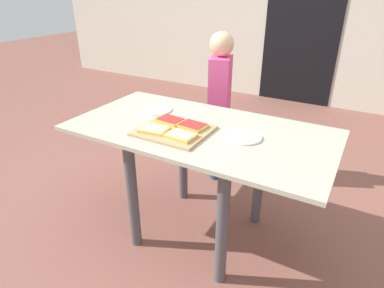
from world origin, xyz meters
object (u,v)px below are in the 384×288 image
(plate_white_left, at_px, (156,110))
(child_left, at_px, (220,98))
(cutting_board, at_px, (174,131))
(pizza_slice_near_right, at_px, (181,135))
(pizza_slice_far_left, at_px, (170,120))
(pizza_slice_far_right, at_px, (193,126))
(plate_white_right, at_px, (243,137))
(pizza_slice_near_left, at_px, (154,129))
(dining_table, at_px, (200,148))

(plate_white_left, relative_size, child_left, 0.17)
(cutting_board, height_order, plate_white_left, cutting_board)
(pizza_slice_near_right, bearing_deg, pizza_slice_far_left, 137.10)
(pizza_slice_far_right, relative_size, pizza_slice_near_right, 1.03)
(plate_white_right, height_order, child_left, child_left)
(pizza_slice_far_right, relative_size, plate_white_left, 0.84)
(pizza_slice_near_left, relative_size, plate_white_left, 0.85)
(pizza_slice_near_left, relative_size, child_left, 0.14)
(pizza_slice_near_right, bearing_deg, cutting_board, 142.40)
(cutting_board, distance_m, pizza_slice_near_right, 0.11)
(dining_table, height_order, cutting_board, cutting_board)
(pizza_slice_near_left, distance_m, pizza_slice_far_left, 0.15)
(child_left, bearing_deg, pizza_slice_far_right, -76.13)
(pizza_slice_far_right, bearing_deg, pizza_slice_near_right, -85.63)
(dining_table, distance_m, cutting_board, 0.19)
(dining_table, xyz_separation_m, cutting_board, (-0.10, -0.11, 0.13))
(plate_white_left, bearing_deg, dining_table, -16.80)
(cutting_board, xyz_separation_m, plate_white_right, (0.35, 0.11, -0.00))
(dining_table, xyz_separation_m, pizza_slice_far_right, (-0.02, -0.04, 0.14))
(cutting_board, xyz_separation_m, pizza_slice_near_right, (0.08, -0.06, 0.02))
(dining_table, distance_m, pizza_slice_near_left, 0.29)
(dining_table, distance_m, child_left, 0.72)
(pizza_slice_near_right, bearing_deg, pizza_slice_near_left, -178.60)
(pizza_slice_far_right, height_order, pizza_slice_near_right, same)
(dining_table, relative_size, plate_white_right, 7.64)
(pizza_slice_near_right, bearing_deg, dining_table, 85.54)
(dining_table, distance_m, pizza_slice_near_right, 0.23)
(plate_white_right, xyz_separation_m, child_left, (-0.45, 0.69, -0.07))
(pizza_slice_far_right, height_order, plate_white_right, pizza_slice_far_right)
(pizza_slice_far_left, height_order, child_left, child_left)
(cutting_board, xyz_separation_m, pizza_slice_near_left, (-0.08, -0.07, 0.02))
(cutting_board, distance_m, pizza_slice_far_left, 0.11)
(pizza_slice_far_left, bearing_deg, plate_white_left, 144.25)
(dining_table, relative_size, pizza_slice_near_right, 9.34)
(pizza_slice_far_left, relative_size, plate_white_right, 0.84)
(pizza_slice_near_right, bearing_deg, pizza_slice_far_right, 94.37)
(dining_table, bearing_deg, pizza_slice_near_right, -94.46)
(pizza_slice_near_left, xyz_separation_m, plate_white_right, (0.42, 0.18, -0.02))
(cutting_board, distance_m, pizza_slice_near_left, 0.10)
(pizza_slice_near_left, height_order, plate_white_left, pizza_slice_near_left)
(plate_white_right, distance_m, child_left, 0.83)
(dining_table, height_order, pizza_slice_near_right, pizza_slice_near_right)
(plate_white_left, distance_m, child_left, 0.61)
(dining_table, relative_size, plate_white_left, 7.64)
(cutting_board, height_order, pizza_slice_far_right, pizza_slice_far_right)
(dining_table, xyz_separation_m, plate_white_right, (0.25, 0.00, 0.13))
(child_left, bearing_deg, pizza_slice_near_right, -77.59)
(pizza_slice_near_left, bearing_deg, pizza_slice_near_right, 1.40)
(pizza_slice_near_right, height_order, plate_white_right, pizza_slice_near_right)
(pizza_slice_near_right, relative_size, plate_white_right, 0.82)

